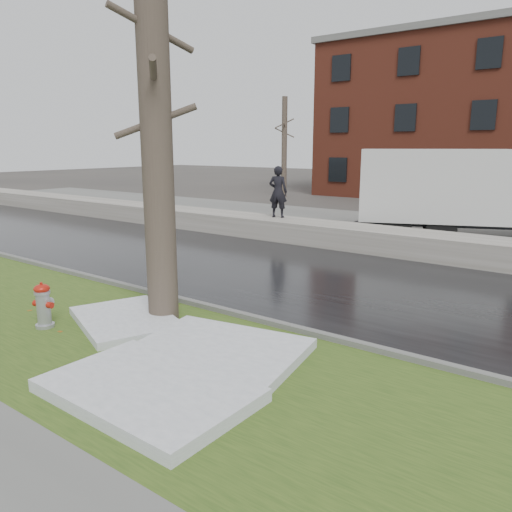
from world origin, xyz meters
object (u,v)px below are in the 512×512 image
Objects in this scene: tree at (156,126)px; worker at (278,192)px; fire_hydrant at (43,303)px; box_truck at (463,193)px.

worker is (-3.34, 8.85, -1.99)m from tree.
box_truck reaches higher than fire_hydrant.
fire_hydrant is at bearing 84.03° from worker.
tree reaches higher than fire_hydrant.
worker is (-1.93, 10.51, 1.19)m from fire_hydrant.
tree is 9.66m from worker.
tree reaches higher than worker.
tree is 0.76× the size of box_truck.
tree is at bearing 94.26° from worker.
fire_hydrant is 0.12× the size of tree.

